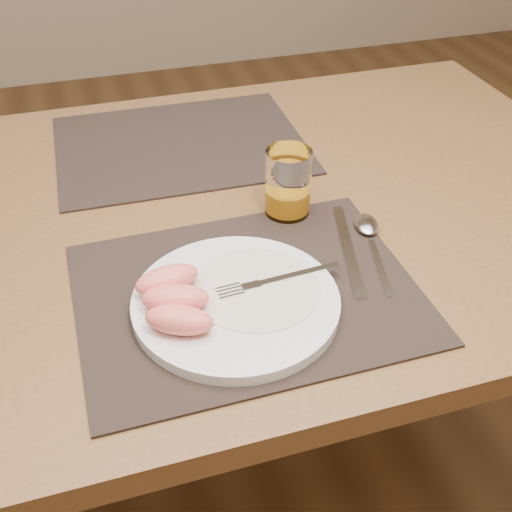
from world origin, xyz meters
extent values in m
plane|color=brown|center=(0.00, 0.00, 0.00)|extent=(5.00, 5.00, 0.00)
cube|color=brown|center=(0.00, 0.00, 0.73)|extent=(1.40, 0.90, 0.04)
cylinder|color=brown|center=(0.62, 0.37, 0.35)|extent=(0.06, 0.06, 0.71)
cube|color=black|center=(-0.01, -0.22, 0.75)|extent=(0.45, 0.35, 0.00)
cube|color=black|center=(-0.01, 0.22, 0.75)|extent=(0.46, 0.36, 0.00)
cylinder|color=white|center=(-0.04, -0.25, 0.76)|extent=(0.27, 0.27, 0.02)
cylinder|color=white|center=(-0.01, -0.24, 0.77)|extent=(0.17, 0.17, 0.00)
cube|color=silver|center=(0.06, -0.23, 0.77)|extent=(0.12, 0.02, 0.00)
cube|color=silver|center=(-0.01, -0.23, 0.77)|extent=(0.03, 0.02, 0.00)
cube|color=silver|center=(-0.04, -0.23, 0.77)|extent=(0.04, 0.03, 0.00)
cube|color=silver|center=(0.17, -0.13, 0.76)|extent=(0.05, 0.13, 0.00)
cube|color=silver|center=(0.14, -0.24, 0.76)|extent=(0.04, 0.09, 0.01)
cube|color=silver|center=(0.18, -0.23, 0.76)|extent=(0.04, 0.12, 0.00)
ellipsoid|color=silver|center=(0.20, -0.13, 0.76)|extent=(0.05, 0.06, 0.01)
cylinder|color=white|center=(0.10, -0.05, 0.81)|extent=(0.07, 0.07, 0.11)
cylinder|color=orange|center=(0.10, -0.05, 0.78)|extent=(0.06, 0.06, 0.03)
ellipsoid|color=#FF7968|center=(-0.12, -0.28, 0.79)|extent=(0.09, 0.07, 0.03)
ellipsoid|color=#FF7968|center=(-0.11, -0.24, 0.79)|extent=(0.09, 0.06, 0.03)
ellipsoid|color=#FF7968|center=(-0.12, -0.20, 0.79)|extent=(0.09, 0.05, 0.03)
camera|label=1|loc=(-0.19, -0.85, 1.32)|focal=45.00mm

